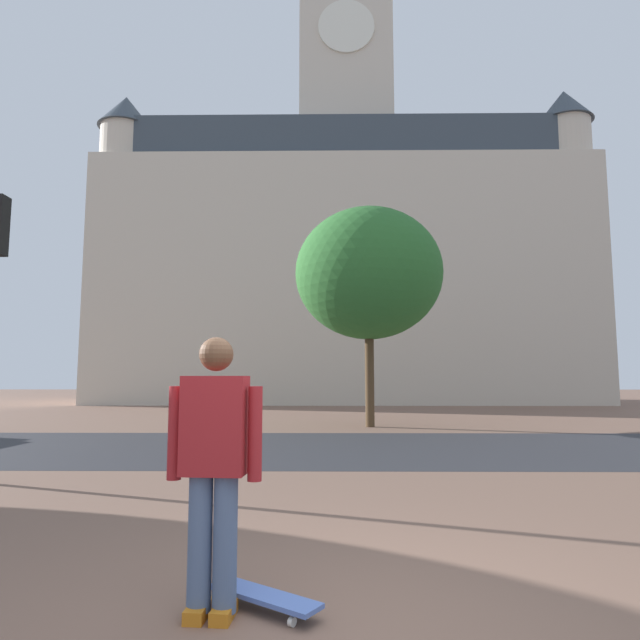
% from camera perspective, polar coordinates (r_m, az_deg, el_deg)
% --- Properties ---
extents(ground_plane, '(120.00, 120.00, 0.00)m').
position_cam_1_polar(ground_plane, '(13.22, 0.96, -12.56)').
color(ground_plane, brown).
extents(street_asphalt_strip, '(120.00, 6.03, 0.00)m').
position_cam_1_polar(street_asphalt_strip, '(11.84, 0.99, -13.30)').
color(street_asphalt_strip, '#2D2D33').
rests_on(street_asphalt_strip, ground_plane).
extents(landmark_building, '(29.59, 10.89, 31.89)m').
position_cam_1_polar(landmark_building, '(35.53, 2.48, 6.82)').
color(landmark_building, beige).
rests_on(landmark_building, ground_plane).
extents(person_skater, '(0.61, 0.32, 1.73)m').
position_cam_1_polar(person_skater, '(3.59, -11.06, -14.13)').
color(person_skater, slate).
rests_on(person_skater, ground_plane).
extents(skateboard, '(0.77, 0.62, 0.11)m').
position_cam_1_polar(skateboard, '(3.86, -5.92, -27.08)').
color(skateboard, '#516FBD').
rests_on(skateboard, ground_plane).
extents(tree_curb_far, '(4.60, 4.60, 6.81)m').
position_cam_1_polar(tree_curb_far, '(17.03, 5.16, 4.89)').
color(tree_curb_far, '#4C3823').
rests_on(tree_curb_far, ground_plane).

